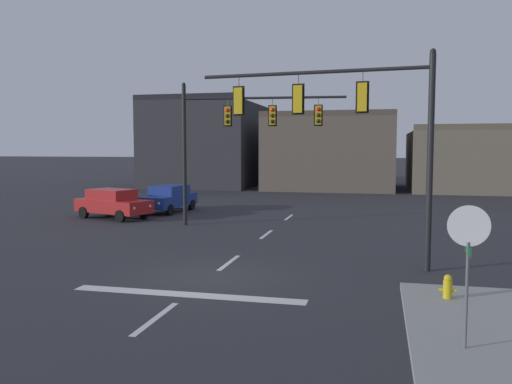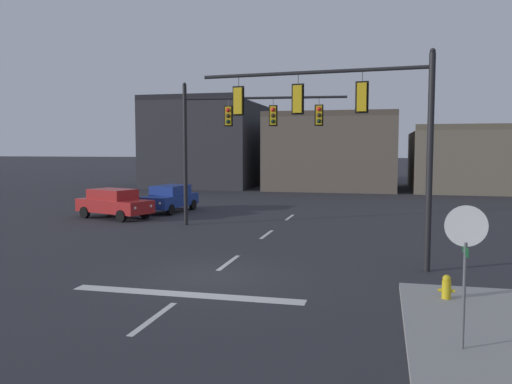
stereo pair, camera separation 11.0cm
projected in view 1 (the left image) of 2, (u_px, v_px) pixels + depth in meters
The scene contains 10 objects.
ground_plane at pixel (211, 277), 15.86m from camera, with size 400.00×400.00×0.00m, color #2B2B30.
stop_bar_paint at pixel (187, 294), 13.92m from camera, with size 6.40×0.50×0.01m, color silver.
lane_centreline at pixel (229, 263), 17.80m from camera, with size 0.16×26.40×0.01m.
signal_mast_near_side at pixel (351, 119), 16.99m from camera, with size 7.66×0.91×6.91m.
signal_mast_far_side at pixel (235, 129), 25.85m from camera, with size 8.04×0.91×7.11m.
stop_sign at pixel (468, 242), 9.64m from camera, with size 0.76×0.64×2.83m.
car_lot_nearside at pixel (169, 198), 31.93m from camera, with size 2.26×4.58×1.61m.
car_lot_middle at pixel (113, 203), 28.99m from camera, with size 4.75×3.18×1.61m.
fire_hydrant at pixel (448, 291), 13.04m from camera, with size 0.40×0.30×0.75m.
building_row at pixel (365, 152), 50.18m from camera, with size 46.24×13.01×8.82m.
Camera 1 is at (4.90, -14.86, 3.87)m, focal length 36.92 mm.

